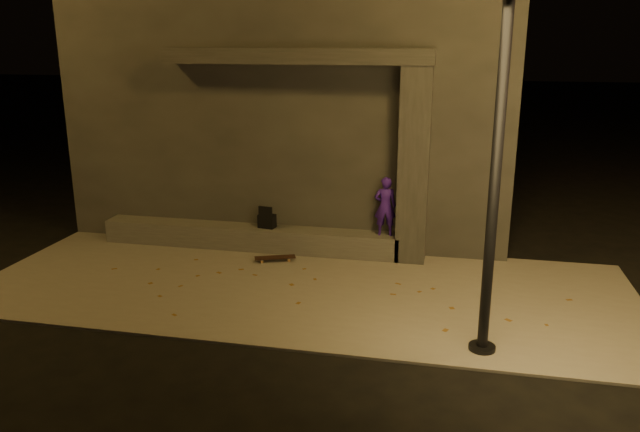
% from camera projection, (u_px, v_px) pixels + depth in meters
% --- Properties ---
extents(ground, '(120.00, 120.00, 0.00)m').
position_uv_depth(ground, '(267.00, 342.00, 8.69)').
color(ground, black).
rests_on(ground, ground).
extents(sidewalk, '(11.00, 4.40, 0.04)m').
position_uv_depth(sidewalk, '(301.00, 287.00, 10.57)').
color(sidewalk, slate).
rests_on(sidewalk, ground).
extents(building, '(9.00, 5.10, 5.22)m').
position_uv_depth(building, '(305.00, 106.00, 14.29)').
color(building, '#353330').
rests_on(building, ground).
extents(ledge, '(6.00, 0.55, 0.45)m').
position_uv_depth(ledge, '(249.00, 237.00, 12.45)').
color(ledge, '#53514B').
rests_on(ledge, sidewalk).
extents(column, '(0.55, 0.55, 3.60)m').
position_uv_depth(column, '(414.00, 166.00, 11.38)').
color(column, '#353330').
rests_on(column, sidewalk).
extents(canopy, '(5.00, 0.70, 0.28)m').
position_uv_depth(canopy, '(297.00, 56.00, 11.34)').
color(canopy, '#353330').
rests_on(canopy, column).
extents(skateboarder, '(0.45, 0.33, 1.13)m').
position_uv_depth(skateboarder, '(385.00, 206.00, 11.69)').
color(skateboarder, '#3C189D').
rests_on(skateboarder, ledge).
extents(backpack, '(0.35, 0.26, 0.45)m').
position_uv_depth(backpack, '(267.00, 220.00, 12.27)').
color(backpack, black).
rests_on(backpack, ledge).
extents(skateboard, '(0.78, 0.46, 0.08)m').
position_uv_depth(skateboard, '(275.00, 258.00, 11.74)').
color(skateboard, black).
rests_on(skateboard, sidewalk).
extents(street_lamp_0, '(0.36, 0.36, 7.24)m').
position_uv_depth(street_lamp_0, '(506.00, 36.00, 7.30)').
color(street_lamp_0, black).
rests_on(street_lamp_0, ground).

